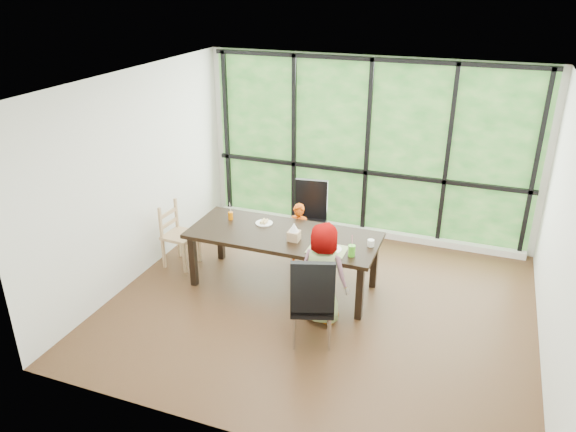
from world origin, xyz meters
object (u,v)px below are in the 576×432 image
object	(u,v)px
tissue_box	(294,236)
green_cup	(352,251)
child_older	(324,274)
plate_far	(264,223)
chair_interior_leather	(312,298)
child_toddler	(299,235)
plate_near	(331,249)
white_mug	(371,243)
orange_cup	(231,216)
dining_table	(283,260)
chair_window_leather	(309,220)
chair_end_beech	(180,235)

from	to	relation	value
tissue_box	green_cup	bearing A→B (deg)	-10.97
child_older	plate_far	size ratio (longest dim) A/B	5.44
chair_interior_leather	child_toddler	xyz separation A→B (m)	(-0.71, 1.56, -0.08)
plate_near	white_mug	size ratio (longest dim) A/B	3.04
plate_near	green_cup	world-z (taller)	green_cup
orange_cup	green_cup	xyz separation A→B (m)	(1.76, -0.44, 0.02)
chair_interior_leather	child_older	world-z (taller)	child_older
dining_table	chair_window_leather	world-z (taller)	chair_window_leather
plate_near	orange_cup	size ratio (longest dim) A/B	2.43
chair_end_beech	plate_far	size ratio (longest dim) A/B	4.00
plate_far	chair_interior_leather	bearing A→B (deg)	-48.01
child_toddler	green_cup	world-z (taller)	child_toddler
chair_end_beech	plate_near	xyz separation A→B (m)	(2.21, -0.24, 0.31)
orange_cup	tissue_box	world-z (taller)	tissue_box
dining_table	chair_end_beech	size ratio (longest dim) A/B	2.66
chair_end_beech	tissue_box	size ratio (longest dim) A/B	6.41
child_older	orange_cup	distance (m)	1.69
dining_table	chair_interior_leather	bearing A→B (deg)	-54.01
dining_table	chair_end_beech	distance (m)	1.53
dining_table	tissue_box	distance (m)	0.49
child_older	green_cup	world-z (taller)	child_older
child_toddler	plate_far	distance (m)	0.60
chair_end_beech	child_older	distance (m)	2.31
child_toddler	green_cup	distance (m)	1.33
plate_far	plate_near	distance (m)	1.11
child_toddler	child_older	world-z (taller)	child_older
child_toddler	chair_window_leather	bearing A→B (deg)	89.03
dining_table	white_mug	bearing A→B (deg)	2.51
plate_far	orange_cup	world-z (taller)	orange_cup
white_mug	chair_window_leather	bearing A→B (deg)	140.64
chair_window_leather	child_older	xyz separation A→B (m)	(0.68, -1.48, 0.07)
chair_interior_leather	plate_near	bearing A→B (deg)	-106.74
chair_interior_leather	chair_end_beech	world-z (taller)	chair_interior_leather
chair_window_leather	plate_near	distance (m)	1.34
chair_window_leather	child_toddler	bearing A→B (deg)	-101.48
chair_interior_leather	orange_cup	size ratio (longest dim) A/B	10.49
plate_far	white_mug	size ratio (longest dim) A/B	2.73
child_older	tissue_box	bearing A→B (deg)	-29.87
white_mug	green_cup	bearing A→B (deg)	-115.58
chair_interior_leather	tissue_box	bearing A→B (deg)	-76.64
dining_table	white_mug	size ratio (longest dim) A/B	29.05
chair_interior_leather	plate_near	distance (m)	0.79
plate_near	orange_cup	xyz separation A→B (m)	(-1.50, 0.38, 0.04)
chair_window_leather	white_mug	size ratio (longest dim) A/B	13.12
chair_interior_leather	green_cup	distance (m)	0.79
chair_end_beech	child_older	world-z (taller)	child_older
chair_interior_leather	child_toddler	bearing A→B (deg)	-83.82
dining_table	white_mug	distance (m)	1.18
chair_window_leather	white_mug	xyz separation A→B (m)	(1.08, -0.88, 0.25)
chair_interior_leather	plate_near	world-z (taller)	chair_interior_leather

